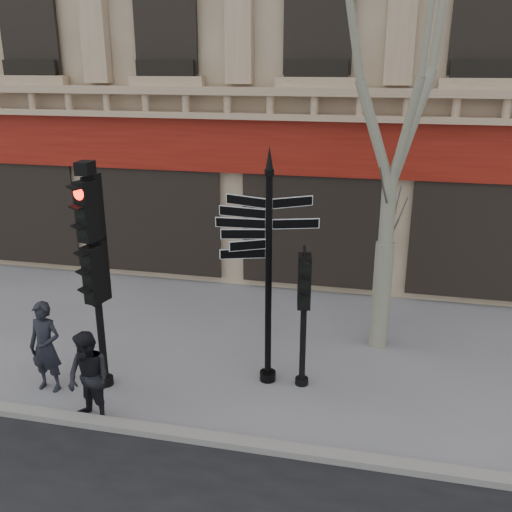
{
  "coord_description": "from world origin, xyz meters",
  "views": [
    {
      "loc": [
        1.59,
        -8.35,
        5.48
      ],
      "look_at": [
        -0.42,
        0.6,
        2.35
      ],
      "focal_mm": 40.0,
      "sensor_mm": 36.0,
      "label": 1
    }
  ],
  "objects_px": {
    "pedestrian_a": "(46,347)",
    "pedestrian_b": "(89,379)",
    "fingerpost": "(269,230)",
    "traffic_signal_main": "(93,251)",
    "plane_tree": "(402,32)",
    "traffic_signal_secondary": "(304,296)"
  },
  "relations": [
    {
      "from": "pedestrian_a",
      "to": "traffic_signal_main",
      "type": "bearing_deg",
      "value": 23.82
    },
    {
      "from": "traffic_signal_secondary",
      "to": "pedestrian_a",
      "type": "height_order",
      "value": "traffic_signal_secondary"
    },
    {
      "from": "traffic_signal_main",
      "to": "plane_tree",
      "type": "relative_size",
      "value": 0.47
    },
    {
      "from": "pedestrian_a",
      "to": "pedestrian_b",
      "type": "relative_size",
      "value": 1.05
    },
    {
      "from": "fingerpost",
      "to": "traffic_signal_main",
      "type": "bearing_deg",
      "value": -172.0
    },
    {
      "from": "pedestrian_a",
      "to": "pedestrian_b",
      "type": "bearing_deg",
      "value": -28.27
    },
    {
      "from": "traffic_signal_secondary",
      "to": "plane_tree",
      "type": "bearing_deg",
      "value": 44.22
    },
    {
      "from": "fingerpost",
      "to": "plane_tree",
      "type": "height_order",
      "value": "plane_tree"
    },
    {
      "from": "traffic_signal_secondary",
      "to": "traffic_signal_main",
      "type": "bearing_deg",
      "value": -177.25
    },
    {
      "from": "pedestrian_a",
      "to": "pedestrian_b",
      "type": "distance_m",
      "value": 1.41
    },
    {
      "from": "traffic_signal_secondary",
      "to": "plane_tree",
      "type": "relative_size",
      "value": 0.29
    },
    {
      "from": "fingerpost",
      "to": "traffic_signal_main",
      "type": "distance_m",
      "value": 2.93
    },
    {
      "from": "traffic_signal_main",
      "to": "traffic_signal_secondary",
      "type": "relative_size",
      "value": 1.63
    },
    {
      "from": "traffic_signal_main",
      "to": "fingerpost",
      "type": "bearing_deg",
      "value": 29.85
    },
    {
      "from": "traffic_signal_main",
      "to": "pedestrian_a",
      "type": "height_order",
      "value": "traffic_signal_main"
    },
    {
      "from": "fingerpost",
      "to": "traffic_signal_secondary",
      "type": "height_order",
      "value": "fingerpost"
    },
    {
      "from": "plane_tree",
      "to": "pedestrian_b",
      "type": "height_order",
      "value": "plane_tree"
    },
    {
      "from": "traffic_signal_secondary",
      "to": "plane_tree",
      "type": "distance_m",
      "value": 4.79
    },
    {
      "from": "traffic_signal_secondary",
      "to": "pedestrian_b",
      "type": "xyz_separation_m",
      "value": [
        -3.11,
        -1.85,
        -0.94
      ]
    },
    {
      "from": "pedestrian_b",
      "to": "plane_tree",
      "type": "bearing_deg",
      "value": 60.06
    },
    {
      "from": "fingerpost",
      "to": "traffic_signal_main",
      "type": "relative_size",
      "value": 1.06
    },
    {
      "from": "traffic_signal_main",
      "to": "pedestrian_a",
      "type": "bearing_deg",
      "value": -144.98
    }
  ]
}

